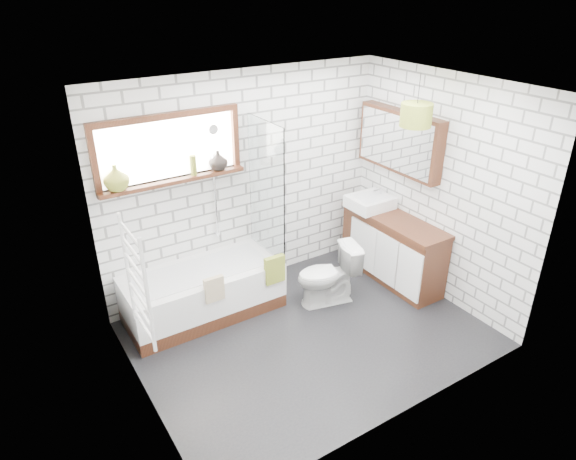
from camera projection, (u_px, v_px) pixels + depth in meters
floor at (309, 334)px, 5.33m from camera, size 3.40×2.60×0.01m
ceiling at (315, 89)px, 4.21m from camera, size 3.40×2.60×0.01m
wall_back at (246, 183)px, 5.76m from camera, size 3.40×0.01×2.50m
wall_front at (413, 292)px, 3.79m from camera, size 3.40×0.01×2.50m
wall_left at (131, 279)px, 3.95m from camera, size 0.01×2.60×2.50m
wall_right at (440, 189)px, 5.59m from camera, size 0.01×2.60×2.50m
window at (170, 149)px, 5.07m from camera, size 1.52×0.16×0.68m
towel_radiator at (137, 282)px, 4.00m from camera, size 0.06×0.52×1.00m
mirror_cabinet at (399, 141)px, 5.82m from camera, size 0.16×1.20×0.70m
shower_riser at (214, 183)px, 5.49m from camera, size 0.02×0.02×1.30m
bathtub at (203, 292)px, 5.55m from camera, size 1.67×0.74×0.54m
shower_screen at (266, 189)px, 5.48m from camera, size 0.02×0.72×1.50m
towel_green at (275, 270)px, 5.49m from camera, size 0.23×0.06×0.31m
towel_beige at (214, 289)px, 5.15m from camera, size 0.21×0.05×0.27m
vanity at (392, 248)px, 6.16m from camera, size 0.45×1.41×0.81m
basin at (370, 202)px, 6.21m from camera, size 0.49×0.43×0.14m
tap at (380, 195)px, 6.26m from camera, size 0.03×0.03×0.17m
toilet at (328, 275)px, 5.71m from camera, size 0.54×0.76×0.70m
vase_olive at (116, 180)px, 4.86m from camera, size 0.32×0.32×0.25m
vase_dark at (218, 162)px, 5.38m from camera, size 0.26×0.26×0.21m
bottle at (193, 167)px, 5.25m from camera, size 0.08×0.08×0.20m
pendant at (416, 115)px, 5.09m from camera, size 0.32×0.32×0.23m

